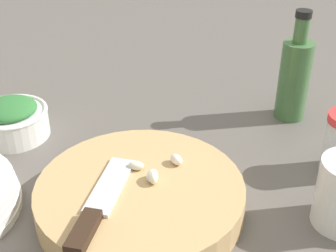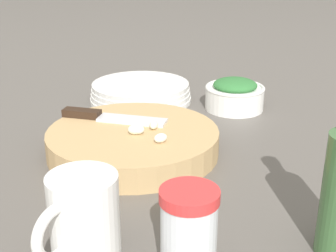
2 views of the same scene
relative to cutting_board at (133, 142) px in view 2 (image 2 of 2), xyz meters
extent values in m
plane|color=#56514C|center=(0.05, 0.09, -0.02)|extent=(5.00, 5.00, 0.00)
cylinder|color=tan|center=(0.00, 0.00, 0.00)|extent=(0.28, 0.28, 0.04)
cube|color=black|center=(-0.07, -0.08, 0.03)|extent=(0.04, 0.07, 0.01)
cube|color=silver|center=(-0.04, 0.00, 0.02)|extent=(0.07, 0.12, 0.01)
ellipsoid|color=#EEE6C8|center=(0.02, 0.00, 0.03)|extent=(0.01, 0.02, 0.02)
ellipsoid|color=silver|center=(0.02, 0.01, 0.03)|extent=(0.02, 0.03, 0.02)
ellipsoid|color=white|center=(0.05, 0.04, 0.03)|extent=(0.02, 0.03, 0.01)
ellipsoid|color=beige|center=(0.00, 0.03, 0.03)|extent=(0.02, 0.02, 0.01)
cylinder|color=silver|center=(-0.19, 0.22, 0.00)|extent=(0.12, 0.12, 0.05)
torus|color=silver|center=(-0.19, 0.22, 0.03)|extent=(0.12, 0.12, 0.01)
ellipsoid|color=#2D6B33|center=(-0.19, 0.22, 0.03)|extent=(0.09, 0.09, 0.03)
cylinder|color=silver|center=(0.30, 0.04, 0.02)|extent=(0.06, 0.06, 0.08)
cylinder|color=red|center=(0.30, 0.04, 0.07)|extent=(0.06, 0.06, 0.01)
cylinder|color=silver|center=(0.25, -0.06, 0.03)|extent=(0.08, 0.08, 0.09)
torus|color=silver|center=(0.29, -0.09, 0.03)|extent=(0.06, 0.05, 0.06)
cylinder|color=silver|center=(-0.27, 0.03, -0.02)|extent=(0.22, 0.22, 0.01)
cylinder|color=silver|center=(-0.27, 0.03, -0.01)|extent=(0.21, 0.21, 0.01)
cylinder|color=silver|center=(-0.27, 0.03, 0.00)|extent=(0.21, 0.21, 0.01)
cylinder|color=silver|center=(-0.27, 0.03, 0.01)|extent=(0.21, 0.21, 0.01)
camera|label=1|loc=(-0.03, -0.48, 0.40)|focal=50.00mm
camera|label=2|loc=(0.69, -0.02, 0.30)|focal=50.00mm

